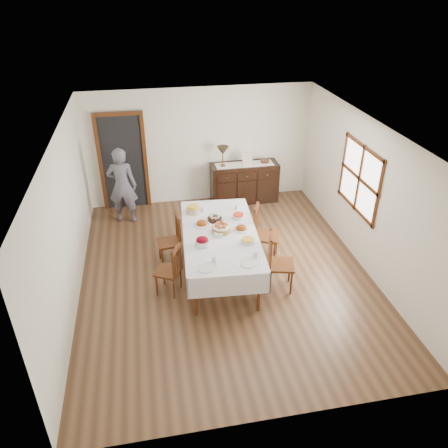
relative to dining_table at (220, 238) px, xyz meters
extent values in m
plane|color=brown|center=(0.08, -0.01, -0.75)|extent=(6.00, 6.00, 0.00)
cube|color=white|center=(0.08, -0.01, 1.85)|extent=(5.00, 6.00, 0.02)
cube|color=white|center=(0.08, 2.99, 0.55)|extent=(5.00, 0.02, 2.60)
cube|color=white|center=(0.08, -3.01, 0.55)|extent=(5.00, 0.02, 2.60)
cube|color=white|center=(-2.42, -0.01, 0.55)|extent=(0.02, 6.00, 2.60)
cube|color=white|center=(2.58, -0.01, 0.55)|extent=(0.02, 6.00, 2.60)
cube|color=white|center=(2.57, 0.29, 0.75)|extent=(0.02, 1.30, 1.10)
cube|color=#502710|center=(2.56, 0.29, 0.75)|extent=(0.03, 1.46, 1.26)
cube|color=black|center=(-1.62, 2.95, 0.30)|extent=(0.90, 0.06, 2.10)
cube|color=#502710|center=(-1.62, 2.93, 0.30)|extent=(1.04, 0.08, 2.18)
cube|color=silver|center=(0.00, 0.00, 0.08)|extent=(1.37, 2.49, 0.04)
cylinder|color=#502710|center=(-0.57, -1.00, -0.35)|extent=(0.06, 0.06, 0.78)
cylinder|color=#502710|center=(0.42, -1.07, -0.35)|extent=(0.06, 0.06, 0.78)
cylinder|color=#502710|center=(-0.42, 1.07, -0.35)|extent=(0.06, 0.06, 0.78)
cylinder|color=#502710|center=(0.57, 1.00, -0.35)|extent=(0.06, 0.06, 0.78)
cube|color=silver|center=(-0.61, 0.04, -0.09)|extent=(0.19, 2.44, 0.37)
cube|color=silver|center=(0.61, -0.04, -0.09)|extent=(0.19, 2.44, 0.37)
cube|color=silver|center=(-0.09, -1.21, -0.09)|extent=(1.24, 0.11, 0.37)
cube|color=silver|center=(0.09, 1.21, -0.09)|extent=(1.24, 0.11, 0.37)
cube|color=#502710|center=(-0.93, -0.34, -0.34)|extent=(0.51, 0.51, 0.04)
cylinder|color=#502710|center=(-1.00, -0.14, -0.55)|extent=(0.03, 0.03, 0.38)
cylinder|color=#502710|center=(-1.14, -0.41, -0.55)|extent=(0.03, 0.03, 0.38)
cylinder|color=#502710|center=(-0.73, -0.27, -0.55)|extent=(0.03, 0.03, 0.38)
cylinder|color=#502710|center=(-0.87, -0.55, -0.55)|extent=(0.03, 0.03, 0.38)
cylinder|color=#502710|center=(-0.71, -0.27, -0.09)|extent=(0.04, 0.04, 0.50)
cylinder|color=#502710|center=(-0.85, -0.56, -0.09)|extent=(0.04, 0.04, 0.50)
cube|color=#502710|center=(-0.78, -0.42, 0.13)|extent=(0.20, 0.34, 0.07)
cylinder|color=#502710|center=(-0.74, -0.35, -0.11)|extent=(0.02, 0.02, 0.41)
cylinder|color=#502710|center=(-0.78, -0.42, -0.11)|extent=(0.02, 0.02, 0.41)
cylinder|color=#502710|center=(-0.82, -0.49, -0.11)|extent=(0.02, 0.02, 0.41)
cube|color=#502710|center=(-0.85, 0.51, -0.32)|extent=(0.44, 0.44, 0.04)
cylinder|color=#502710|center=(-1.02, 0.66, -0.54)|extent=(0.03, 0.03, 0.41)
cylinder|color=#502710|center=(-0.99, 0.34, -0.54)|extent=(0.03, 0.03, 0.41)
cylinder|color=#502710|center=(-0.70, 0.69, -0.54)|extent=(0.03, 0.03, 0.41)
cylinder|color=#502710|center=(-0.67, 0.37, -0.54)|extent=(0.03, 0.03, 0.41)
cylinder|color=#502710|center=(-0.68, 0.70, -0.05)|extent=(0.04, 0.04, 0.53)
cylinder|color=#502710|center=(-0.65, 0.36, -0.05)|extent=(0.04, 0.04, 0.53)
cube|color=#502710|center=(-0.67, 0.53, 0.18)|extent=(0.08, 0.38, 0.08)
cylinder|color=#502710|center=(-0.68, 0.62, -0.07)|extent=(0.02, 0.02, 0.44)
cylinder|color=#502710|center=(-0.67, 0.53, -0.07)|extent=(0.02, 0.02, 0.44)
cylinder|color=#502710|center=(-0.66, 0.45, -0.07)|extent=(0.02, 0.02, 0.44)
cube|color=#502710|center=(0.92, -0.57, -0.29)|extent=(0.51, 0.51, 0.04)
cylinder|color=#502710|center=(1.05, -0.78, -0.53)|extent=(0.04, 0.04, 0.44)
cylinder|color=#502710|center=(1.13, -0.45, -0.53)|extent=(0.04, 0.04, 0.44)
cylinder|color=#502710|center=(0.71, -0.70, -0.53)|extent=(0.04, 0.04, 0.44)
cylinder|color=#502710|center=(0.79, -0.36, -0.53)|extent=(0.04, 0.04, 0.44)
cylinder|color=#502710|center=(0.69, -0.71, -0.01)|extent=(0.04, 0.04, 0.57)
cylinder|color=#502710|center=(0.78, -0.35, -0.01)|extent=(0.04, 0.04, 0.57)
cube|color=#502710|center=(0.73, -0.53, 0.24)|extent=(0.13, 0.40, 0.08)
cylinder|color=#502710|center=(0.71, -0.62, -0.03)|extent=(0.02, 0.02, 0.47)
cylinder|color=#502710|center=(0.73, -0.53, -0.03)|extent=(0.02, 0.02, 0.47)
cylinder|color=#502710|center=(0.76, -0.44, -0.03)|extent=(0.02, 0.02, 0.47)
cube|color=#502710|center=(0.92, 0.32, -0.27)|extent=(0.59, 0.59, 0.04)
cylinder|color=#502710|center=(1.01, 0.08, -0.52)|extent=(0.04, 0.04, 0.46)
cylinder|color=#502710|center=(1.15, 0.42, -0.52)|extent=(0.04, 0.04, 0.46)
cylinder|color=#502710|center=(0.68, 0.22, -0.52)|extent=(0.04, 0.04, 0.46)
cylinder|color=#502710|center=(0.82, 0.56, -0.52)|extent=(0.04, 0.04, 0.46)
cylinder|color=#502710|center=(0.65, 0.22, 0.03)|extent=(0.04, 0.04, 0.60)
cylinder|color=#502710|center=(0.80, 0.57, 0.03)|extent=(0.04, 0.04, 0.60)
cube|color=#502710|center=(0.73, 0.40, 0.29)|extent=(0.20, 0.41, 0.09)
cylinder|color=#502710|center=(0.69, 0.31, 0.01)|extent=(0.02, 0.02, 0.49)
cylinder|color=#502710|center=(0.73, 0.40, 0.01)|extent=(0.02, 0.02, 0.49)
cylinder|color=#502710|center=(0.76, 0.49, 0.01)|extent=(0.02, 0.02, 0.49)
cube|color=black|center=(1.05, 2.71, -0.29)|extent=(1.53, 0.51, 0.92)
cube|color=black|center=(0.59, 2.45, -0.01)|extent=(0.43, 0.02, 0.18)
sphere|color=brown|center=(0.59, 2.43, -0.01)|extent=(0.03, 0.03, 0.03)
cube|color=black|center=(1.05, 2.45, -0.01)|extent=(0.43, 0.02, 0.18)
sphere|color=brown|center=(1.05, 2.43, -0.01)|extent=(0.03, 0.03, 0.03)
cube|color=black|center=(1.51, 2.45, -0.01)|extent=(0.43, 0.02, 0.18)
sphere|color=brown|center=(1.51, 2.43, -0.01)|extent=(0.03, 0.03, 0.03)
imported|color=#5B5966|center=(-1.65, 2.26, 0.13)|extent=(0.60, 0.44, 1.76)
cylinder|color=olive|center=(0.02, 0.02, 0.14)|extent=(0.32, 0.32, 0.09)
cylinder|color=white|center=(0.02, 0.02, 0.20)|extent=(0.28, 0.28, 0.02)
sphere|color=#B15A2A|center=(0.10, 0.02, 0.23)|extent=(0.08, 0.08, 0.08)
sphere|color=#B15A2A|center=(0.06, 0.09, 0.23)|extent=(0.08, 0.08, 0.08)
sphere|color=#B15A2A|center=(-0.02, 0.09, 0.23)|extent=(0.08, 0.08, 0.08)
sphere|color=#B15A2A|center=(-0.06, 0.02, 0.23)|extent=(0.08, 0.08, 0.08)
sphere|color=#B15A2A|center=(-0.02, -0.05, 0.23)|extent=(0.08, 0.08, 0.08)
sphere|color=#B15A2A|center=(0.06, -0.05, 0.23)|extent=(0.08, 0.08, 0.08)
cylinder|color=black|center=(-0.02, 0.43, 0.12)|extent=(0.26, 0.26, 0.05)
ellipsoid|color=pink|center=(0.05, 0.43, 0.18)|extent=(0.05, 0.05, 0.06)
ellipsoid|color=#76C5E4|center=(0.03, 0.48, 0.18)|extent=(0.05, 0.05, 0.06)
ellipsoid|color=#98CC6A|center=(-0.02, 0.50, 0.18)|extent=(0.05, 0.05, 0.06)
ellipsoid|color=#FF9261|center=(-0.07, 0.48, 0.18)|extent=(0.05, 0.05, 0.06)
ellipsoid|color=#C98AD6|center=(-0.09, 0.43, 0.18)|extent=(0.05, 0.05, 0.06)
ellipsoid|color=#EED460|center=(-0.07, 0.38, 0.18)|extent=(0.05, 0.05, 0.06)
ellipsoid|color=pink|center=(-0.02, 0.36, 0.18)|extent=(0.05, 0.05, 0.06)
ellipsoid|color=#76C5E4|center=(0.03, 0.38, 0.18)|extent=(0.05, 0.05, 0.06)
cylinder|color=silver|center=(-0.27, 0.31, 0.10)|extent=(0.31, 0.31, 0.01)
ellipsoid|color=#7B3308|center=(-0.27, 0.31, 0.13)|extent=(0.19, 0.16, 0.11)
cylinder|color=silver|center=(0.37, 0.03, 0.10)|extent=(0.26, 0.26, 0.02)
ellipsoid|color=#7B3308|center=(0.37, 0.03, 0.13)|extent=(0.19, 0.16, 0.11)
cylinder|color=silver|center=(-0.35, -0.34, 0.14)|extent=(0.23, 0.23, 0.08)
ellipsoid|color=#61000C|center=(-0.35, -0.34, 0.20)|extent=(0.20, 0.17, 0.11)
cylinder|color=silver|center=(0.41, 0.44, 0.12)|extent=(0.20, 0.20, 0.06)
cylinder|color=#F53C1D|center=(0.41, 0.44, 0.17)|extent=(0.18, 0.18, 0.03)
cylinder|color=tan|center=(-0.35, 0.79, 0.15)|extent=(0.25, 0.25, 0.10)
cylinder|color=gold|center=(-0.35, 0.79, 0.21)|extent=(0.20, 0.20, 0.04)
cylinder|color=silver|center=(0.39, -0.39, 0.12)|extent=(0.23, 0.23, 0.05)
cylinder|color=gold|center=(0.39, -0.39, 0.16)|extent=(0.20, 0.20, 0.02)
cube|color=silver|center=(-0.05, -0.13, 0.13)|extent=(0.15, 0.10, 0.07)
cylinder|color=silver|center=(-0.39, -0.97, 0.10)|extent=(0.25, 0.25, 0.01)
cube|color=white|center=(-0.56, -0.97, 0.10)|extent=(0.09, 0.13, 0.01)
cube|color=silver|center=(-0.56, -0.97, 0.11)|extent=(0.03, 0.16, 0.01)
cube|color=silver|center=(-0.23, -0.97, 0.10)|extent=(0.02, 0.18, 0.01)
cube|color=silver|center=(-0.19, -0.97, 0.10)|extent=(0.03, 0.14, 0.01)
cylinder|color=silver|center=(-0.24, -0.82, 0.15)|extent=(0.07, 0.07, 0.10)
cylinder|color=silver|center=(0.26, -0.97, 0.10)|extent=(0.25, 0.25, 0.01)
cube|color=white|center=(0.09, -0.97, 0.10)|extent=(0.09, 0.13, 0.01)
cube|color=silver|center=(0.09, -0.97, 0.11)|extent=(0.03, 0.16, 0.01)
cube|color=silver|center=(0.42, -0.97, 0.10)|extent=(0.02, 0.18, 0.01)
cube|color=silver|center=(0.46, -0.97, 0.10)|extent=(0.03, 0.14, 0.01)
cylinder|color=silver|center=(0.41, -0.82, 0.15)|extent=(0.07, 0.07, 0.10)
cylinder|color=silver|center=(-0.17, 0.80, 0.14)|extent=(0.07, 0.07, 0.09)
cylinder|color=silver|center=(0.46, 0.78, 0.14)|extent=(0.07, 0.07, 0.09)
cube|color=white|center=(1.04, 2.68, 0.18)|extent=(1.30, 0.35, 0.01)
cylinder|color=brown|center=(0.54, 2.67, 0.19)|extent=(0.12, 0.12, 0.03)
cylinder|color=brown|center=(0.54, 2.67, 0.33)|extent=(0.02, 0.02, 0.25)
cone|color=#392C18|center=(0.54, 2.67, 0.54)|extent=(0.26, 0.26, 0.18)
cube|color=beige|center=(1.09, 2.63, 0.31)|extent=(0.22, 0.08, 0.28)
cylinder|color=#502710|center=(1.52, 2.72, 0.20)|extent=(0.20, 0.20, 0.06)
camera|label=1|loc=(-1.10, -6.21, 3.92)|focal=35.00mm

